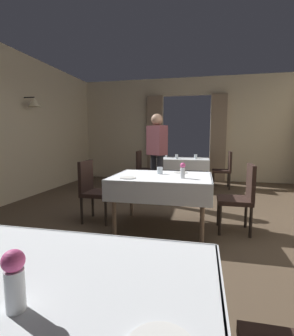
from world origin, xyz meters
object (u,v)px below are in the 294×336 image
object	(u,v)px
chair_far_right	(225,168)
plate_mid_b	(181,172)
dining_table_mid	(162,182)
dining_table_far	(183,162)
glass_far_b	(177,157)
chair_mid_left	(93,188)
plate_mid_d	(128,178)
dining_table_near	(30,299)
flower_vase_mid	(183,170)
plate_far_c	(198,158)
person_waiter_by_doorway	(157,151)
chair_far_left	(143,167)
glass_mid_c	(160,170)
glass_far_d	(196,157)
flower_vase_near	(14,278)
chair_mid_right	(241,195)
flower_vase_far	(166,153)

from	to	relation	value
chair_far_right	plate_mid_b	xyz separation A→B (m)	(-0.87, -2.75, 0.24)
dining_table_mid	plate_mid_b	bearing A→B (deg)	55.15
dining_table_far	glass_far_b	bearing A→B (deg)	-129.56
chair_mid_left	plate_mid_d	xyz separation A→B (m)	(0.66, -0.37, 0.24)
dining_table_near	flower_vase_mid	world-z (taller)	flower_vase_mid
plate_far_c	person_waiter_by_doorway	size ratio (longest dim) A/B	0.11
chair_far_right	plate_mid_d	distance (m)	3.73
dining_table_far	glass_far_b	xyz separation A→B (m)	(-0.15, -0.18, 0.15)
chair_far_left	plate_far_c	bearing A→B (deg)	10.88
chair_far_right	plate_mid_b	world-z (taller)	chair_far_right
flower_vase_mid	chair_far_left	bearing A→B (deg)	112.45
dining_table_mid	flower_vase_mid	xyz separation A→B (m)	(0.30, -0.16, 0.20)
glass_mid_c	glass_far_d	distance (m)	2.78
dining_table_near	flower_vase_near	bearing A→B (deg)	-62.55
flower_vase_mid	plate_mid_b	bearing A→B (deg)	97.90
chair_far_left	glass_far_d	bearing A→B (deg)	0.51
dining_table_near	plate_mid_d	size ratio (longest dim) A/B	6.83
chair_mid_left	person_waiter_by_doorway	world-z (taller)	person_waiter_by_doorway
chair_mid_right	glass_far_d	bearing A→B (deg)	103.62
dining_table_near	glass_far_d	distance (m)	5.58
dining_table_far	person_waiter_by_doorway	world-z (taller)	person_waiter_by_doorway
plate_mid_d	chair_mid_left	bearing A→B (deg)	150.67
dining_table_mid	dining_table_far	distance (m)	2.97
chair_far_right	dining_table_near	bearing A→B (deg)	-101.75
chair_mid_left	glass_far_d	distance (m)	3.20
flower_vase_mid	glass_mid_c	size ratio (longest dim) A/B	2.04
glass_far_b	plate_mid_d	bearing A→B (deg)	-96.00
chair_mid_right	glass_far_d	xyz separation A→B (m)	(-0.69, 2.84, 0.29)
chair_far_left	person_waiter_by_doorway	size ratio (longest dim) A/B	0.54
dining_table_far	flower_vase_far	distance (m)	0.57
chair_mid_right	person_waiter_by_doorway	xyz separation A→B (m)	(-1.37, 1.19, 0.51)
dining_table_mid	glass_far_b	size ratio (longest dim) A/B	12.42
dining_table_near	chair_far_right	distance (m)	5.87
plate_mid_d	person_waiter_by_doorway	world-z (taller)	person_waiter_by_doorway
dining_table_mid	chair_far_left	xyz separation A→B (m)	(-0.96, 2.88, -0.14)
glass_mid_c	person_waiter_by_doorway	bearing A→B (deg)	102.64
plate_far_c	chair_far_right	bearing A→B (deg)	-6.24
dining_table_far	plate_far_c	world-z (taller)	plate_far_c
person_waiter_by_doorway	chair_far_left	bearing A→B (deg)	111.84
flower_vase_far	plate_far_c	bearing A→B (deg)	-4.69
chair_far_right	plate_far_c	bearing A→B (deg)	173.76
chair_far_left	glass_far_b	xyz separation A→B (m)	(0.88, -0.10, 0.29)
chair_far_right	flower_vase_far	size ratio (longest dim) A/B	4.79
plate_mid_b	plate_far_c	distance (m)	2.83
dining_table_far	chair_mid_left	xyz separation A→B (m)	(-1.14, -2.91, -0.14)
glass_far_d	dining_table_far	bearing A→B (deg)	166.96
dining_table_near	chair_mid_left	size ratio (longest dim) A/B	1.58
person_waiter_by_doorway	chair_far_right	bearing A→B (deg)	52.60
chair_far_left	glass_far_b	size ratio (longest dim) A/B	8.43
dining_table_far	glass_far_d	bearing A→B (deg)	-13.04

